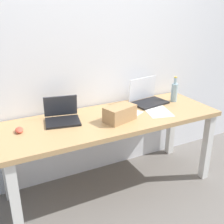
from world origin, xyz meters
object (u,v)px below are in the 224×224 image
at_px(beer_bottle, 174,92).
at_px(computer_mouse, 19,130).
at_px(laptop_right, 147,98).
at_px(laptop_left, 62,117).
at_px(cardboard_box, 120,113).
at_px(desk, 112,127).

distance_m(beer_bottle, computer_mouse, 1.53).
distance_m(laptop_right, beer_bottle, 0.28).
distance_m(laptop_right, computer_mouse, 1.26).
relative_size(laptop_left, cardboard_box, 1.23).
distance_m(desk, cardboard_box, 0.19).
relative_size(laptop_left, beer_bottle, 1.28).
xyz_separation_m(laptop_left, cardboard_box, (0.44, -0.21, 0.02)).
distance_m(desk, beer_bottle, 0.78).
xyz_separation_m(laptop_left, laptop_right, (0.90, 0.06, 0.01)).
bearing_deg(desk, beer_bottle, 6.91).
relative_size(desk, laptop_left, 5.94).
height_order(desk, laptop_left, laptop_left).
bearing_deg(laptop_right, cardboard_box, -149.35).
relative_size(desk, laptop_right, 5.19).
bearing_deg(computer_mouse, cardboard_box, -3.03).
distance_m(beer_bottle, cardboard_box, 0.75).
relative_size(laptop_left, computer_mouse, 3.25).
height_order(computer_mouse, cardboard_box, cardboard_box).
xyz_separation_m(laptop_left, beer_bottle, (1.16, -0.03, 0.06)).
distance_m(desk, laptop_left, 0.45).
xyz_separation_m(desk, laptop_left, (-0.41, 0.12, 0.14)).
xyz_separation_m(desk, beer_bottle, (0.75, 0.09, 0.20)).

